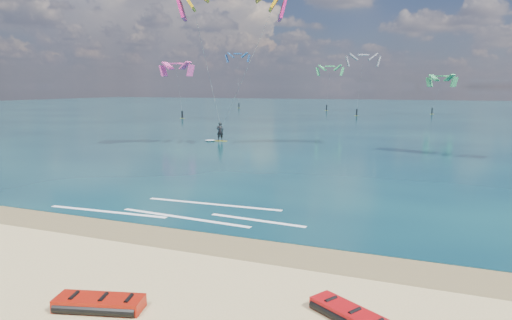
{
  "coord_description": "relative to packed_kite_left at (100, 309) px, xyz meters",
  "views": [
    {
      "loc": [
        10.91,
        -11.9,
        5.91
      ],
      "look_at": [
        3.02,
        8.0,
        2.46
      ],
      "focal_mm": 32.0,
      "sensor_mm": 36.0,
      "label": 1
    }
  ],
  "objects": [
    {
      "name": "shoreline_foam",
      "position": [
        -2.64,
        9.07,
        0.04
      ],
      "size": [
        12.66,
        3.64,
        0.01
      ],
      "color": "white",
      "rests_on": "ground"
    },
    {
      "name": "wet_sand_strip",
      "position": [
        -2.78,
        5.8,
        0.0
      ],
      "size": [
        320.0,
        2.4,
        0.01
      ],
      "primitive_type": "cube",
      "color": "brown",
      "rests_on": "ground"
    },
    {
      "name": "packed_kite_left",
      "position": [
        0.0,
        0.0,
        0.0
      ],
      "size": [
        2.77,
        1.75,
        0.4
      ],
      "primitive_type": null,
      "rotation": [
        0.0,
        0.0,
        0.27
      ],
      "color": "#A41608",
      "rests_on": "ground"
    },
    {
      "name": "sea",
      "position": [
        -2.78,
        106.8,
        0.02
      ],
      "size": [
        320.0,
        200.0,
        0.04
      ],
      "primitive_type": "cube",
      "color": "#082130",
      "rests_on": "ground"
    },
    {
      "name": "distant_kites",
      "position": [
        -9.43,
        86.66,
        5.79
      ],
      "size": [
        86.57,
        44.11,
        14.48
      ],
      "color": "#46D16F",
      "rests_on": "ground"
    },
    {
      "name": "kitesurfer_main",
      "position": [
        -11.36,
        32.07,
        8.51
      ],
      "size": [
        12.83,
        9.53,
        16.52
      ],
      "rotation": [
        0.0,
        0.0,
        0.07
      ],
      "color": "yellow",
      "rests_on": "sea"
    },
    {
      "name": "ground",
      "position": [
        -2.78,
        42.8,
        0.0
      ],
      "size": [
        320.0,
        320.0,
        0.0
      ],
      "primitive_type": "plane",
      "color": "tan",
      "rests_on": "ground"
    }
  ]
}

